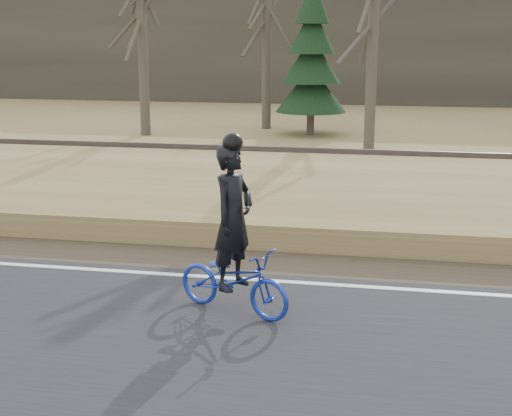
# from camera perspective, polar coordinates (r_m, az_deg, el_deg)

# --- Properties ---
(treeline_backdrop) EXTENTS (120.00, 4.00, 6.00)m
(treeline_backdrop) POSITION_cam_1_polar(r_m,az_deg,el_deg) (39.85, 15.39, 12.39)
(treeline_backdrop) COLOR #383328
(treeline_backdrop) RESTS_ON ground
(cyclist) EXTENTS (1.79, 1.18, 2.39)m
(cyclist) POSITION_cam_1_polar(r_m,az_deg,el_deg) (9.30, -1.81, -3.71)
(cyclist) COLOR navy
(cyclist) RESTS_ON road
(bare_tree_far_left) EXTENTS (0.36, 0.36, 6.67)m
(bare_tree_far_left) POSITION_cam_1_polar(r_m,az_deg,el_deg) (26.53, -9.07, 12.94)
(bare_tree_far_left) COLOR #4C4338
(bare_tree_far_left) RESTS_ON ground
(bare_tree_left) EXTENTS (0.36, 0.36, 7.23)m
(bare_tree_left) POSITION_cam_1_polar(r_m,az_deg,el_deg) (28.07, 0.85, 13.72)
(bare_tree_left) COLOR #4C4338
(bare_tree_left) RESTS_ON ground
(bare_tree_near_left) EXTENTS (0.36, 0.36, 7.26)m
(bare_tree_near_left) POSITION_cam_1_polar(r_m,az_deg,el_deg) (23.24, 9.34, 13.56)
(bare_tree_near_left) COLOR #4C4338
(bare_tree_near_left) RESTS_ON ground
(conifer) EXTENTS (2.60, 2.60, 5.65)m
(conifer) POSITION_cam_1_polar(r_m,az_deg,el_deg) (26.38, 4.47, 11.63)
(conifer) COLOR #4C4338
(conifer) RESTS_ON ground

